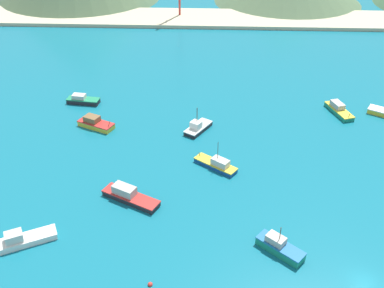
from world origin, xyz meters
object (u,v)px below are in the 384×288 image
fishing_boat_1 (339,109)px  buoy_1 (150,284)px  fishing_boat_4 (279,247)px  fishing_boat_7 (22,240)px  fishing_boat_8 (129,196)px  fishing_boat_2 (95,123)px  fishing_boat_0 (83,100)px  fishing_boat_3 (198,127)px  fishing_boat_5 (217,164)px

fishing_boat_1 → buoy_1: size_ratio=13.04×
fishing_boat_4 → fishing_boat_7: fishing_boat_4 is taller
fishing_boat_8 → fishing_boat_2: bearing=115.4°
fishing_boat_1 → fishing_boat_4: fishing_boat_4 is taller
fishing_boat_0 → fishing_boat_2: (5.78, -11.24, 0.08)m
fishing_boat_8 → buoy_1: (6.03, -18.44, -0.80)m
fishing_boat_1 → fishing_boat_3: size_ratio=1.19×
fishing_boat_1 → fishing_boat_7: bearing=-143.0°
fishing_boat_7 → fishing_boat_5: bearing=35.2°
fishing_boat_7 → fishing_boat_8: 18.90m
fishing_boat_8 → buoy_1: size_ratio=15.33×
fishing_boat_5 → fishing_boat_3: bearing=107.1°
fishing_boat_7 → fishing_boat_8: fishing_boat_8 is taller
fishing_boat_3 → buoy_1: fishing_boat_3 is taller
fishing_boat_4 → fishing_boat_0: bearing=132.2°
fishing_boat_2 → fishing_boat_3: fishing_boat_3 is taller
fishing_boat_4 → buoy_1: 20.52m
fishing_boat_0 → buoy_1: size_ratio=11.52×
fishing_boat_5 → fishing_boat_7: 37.67m
fishing_boat_1 → fishing_boat_7: 75.00m
fishing_boat_2 → fishing_boat_7: (-3.38, -36.10, -0.11)m
fishing_boat_1 → fishing_boat_8: fishing_boat_8 is taller
fishing_boat_3 → fishing_boat_4: size_ratio=1.05×
fishing_boat_0 → fishing_boat_1: (62.26, -2.15, 0.00)m
fishing_boat_5 → fishing_boat_8: size_ratio=0.80×
fishing_boat_2 → fishing_boat_4: size_ratio=1.18×
fishing_boat_3 → fishing_boat_8: size_ratio=0.72×
fishing_boat_8 → fishing_boat_7: bearing=-143.4°
fishing_boat_3 → fishing_boat_7: 44.30m
fishing_boat_2 → fishing_boat_7: size_ratio=0.87×
fishing_boat_4 → fishing_boat_7: 40.36m
fishing_boat_5 → buoy_1: size_ratio=12.21×
fishing_boat_8 → fishing_boat_3: bearing=64.7°
buoy_1 → fishing_boat_4: bearing=20.8°
fishing_boat_0 → fishing_boat_8: fishing_boat_8 is taller
fishing_boat_3 → fishing_boat_4: bearing=-68.7°
fishing_boat_2 → fishing_boat_0: bearing=117.2°
fishing_boat_1 → fishing_boat_2: fishing_boat_2 is taller
fishing_boat_4 → fishing_boat_1: bearing=66.6°
fishing_boat_5 → fishing_boat_8: fishing_boat_5 is taller
fishing_boat_7 → buoy_1: (21.20, -7.16, -0.69)m
buoy_1 → fishing_boat_3: bearing=82.8°
fishing_boat_8 → fishing_boat_4: bearing=-23.9°
fishing_boat_1 → fishing_boat_2: (-56.49, -9.08, 0.08)m
fishing_boat_2 → buoy_1: 46.80m
fishing_boat_7 → buoy_1: size_ratio=14.27×
buoy_1 → fishing_boat_0: bearing=113.4°
fishing_boat_7 → fishing_boat_8: bearing=36.6°
fishing_boat_0 → fishing_boat_4: bearing=-47.8°
fishing_boat_2 → buoy_1: (17.82, -43.26, -0.80)m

